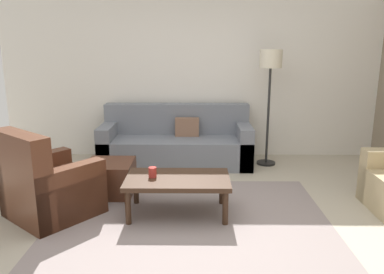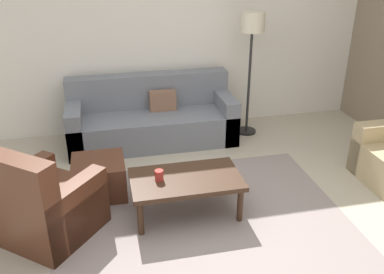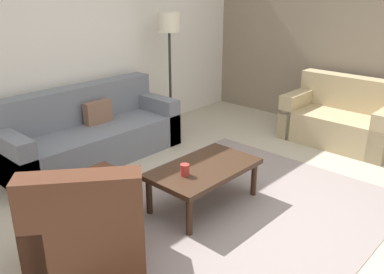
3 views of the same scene
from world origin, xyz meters
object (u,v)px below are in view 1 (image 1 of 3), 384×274
couch_main (177,143)px  cup (153,172)px  ottoman (110,178)px  lamp_standing (270,71)px  coffee_table (178,182)px  armchair_leather (46,189)px

couch_main → cup: 1.84m
cup → ottoman: bearing=136.8°
couch_main → lamp_standing: (1.37, -0.08, 1.11)m
couch_main → coffee_table: (0.10, -1.83, 0.06)m
armchair_leather → lamp_standing: 3.40m
lamp_standing → armchair_leather: bearing=-145.1°
couch_main → armchair_leather: bearing=-123.5°
coffee_table → lamp_standing: (1.27, 1.75, 1.05)m
cup → lamp_standing: 2.51m
coffee_table → cup: bearing=179.0°
armchair_leather → ottoman: size_ratio=2.01×
ottoman → coffee_table: size_ratio=0.51×
ottoman → cup: cup is taller
armchair_leather → couch_main: bearing=56.5°
cup → lamp_standing: lamp_standing is taller
couch_main → cup: (-0.16, -1.83, 0.17)m
ottoman → lamp_standing: size_ratio=0.33×
armchair_leather → lamp_standing: lamp_standing is taller
couch_main → armchair_leather: armchair_leather is taller
armchair_leather → lamp_standing: (2.64, 1.84, 1.10)m
armchair_leather → cup: size_ratio=10.33×
cup → lamp_standing: bearing=48.8°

